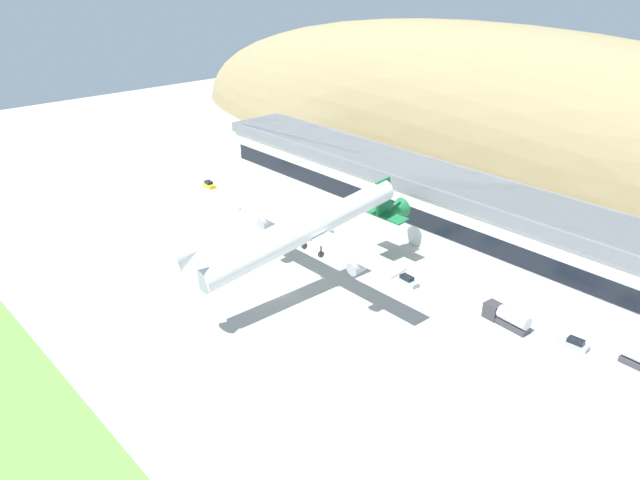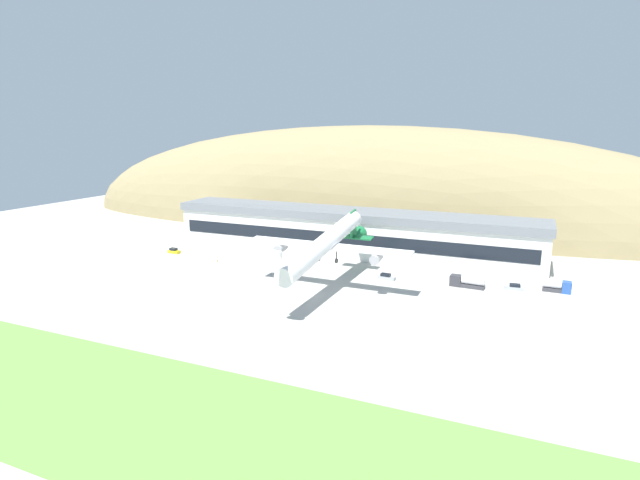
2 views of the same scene
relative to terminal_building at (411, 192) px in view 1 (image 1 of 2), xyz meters
The scene contains 11 objects.
ground_plane 41.25m from the terminal_building, 84.12° to the right, with size 356.33×356.33×0.00m, color #ADAAA3.
hill_backdrop 47.17m from the terminal_building, 102.09° to the left, with size 268.54×54.31×77.07m, color #8E7F56.
terminal_building is the anchor object (origin of this frame).
cargo_airplane 36.48m from the terminal_building, 78.55° to the right, with size 40.03×51.07×10.05m.
service_car_0 20.32m from the terminal_building, 120.68° to the right, with size 4.21×1.67×1.41m.
service_car_1 54.12m from the terminal_building, 157.95° to the right, with size 4.06×1.97×1.59m.
service_car_2 51.26m from the terminal_building, 19.32° to the right, with size 4.49×2.07×1.46m.
service_car_3 28.23m from the terminal_building, 49.62° to the right, with size 4.58×1.93×1.55m.
box_truck 42.54m from the terminal_building, 27.14° to the right, with size 8.32×2.83×3.11m.
traffic_cone_0 26.88m from the terminal_building, 108.13° to the right, with size 0.52×0.52×0.58m.
traffic_cone_1 40.03m from the terminal_building, 144.20° to the right, with size 0.52×0.52×0.58m.
Camera 1 is at (77.29, -58.67, 55.51)m, focal length 35.00 mm.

